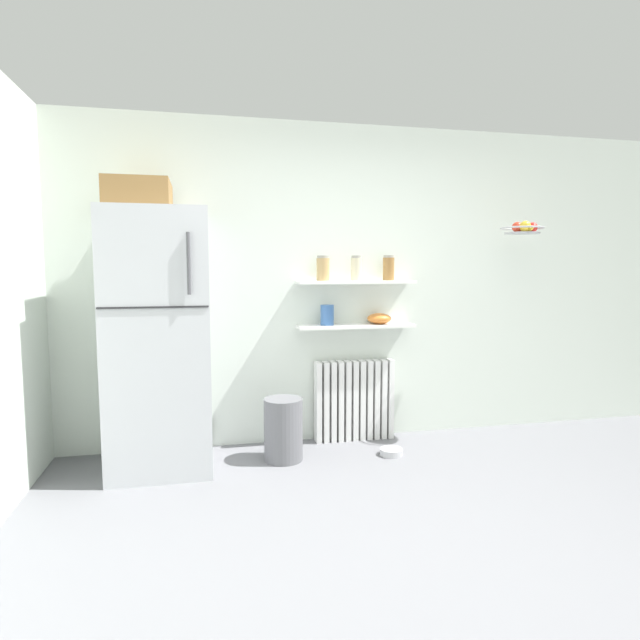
{
  "coord_description": "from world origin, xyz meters",
  "views": [
    {
      "loc": [
        -1.05,
        -2.19,
        1.45
      ],
      "look_at": [
        -0.22,
        1.6,
        1.05
      ],
      "focal_mm": 29.32,
      "sensor_mm": 36.0,
      "label": 1
    }
  ],
  "objects_px": {
    "storage_jar_1": "(356,268)",
    "shelf_bowl": "(379,319)",
    "vase": "(327,315)",
    "hanging_fruit_basket": "(523,228)",
    "storage_jar_2": "(389,268)",
    "storage_jar_0": "(323,268)",
    "refrigerator": "(159,335)",
    "pet_food_bowl": "(391,452)",
    "radiator": "(354,400)",
    "trash_bin": "(283,429)"
  },
  "relations": [
    {
      "from": "radiator",
      "to": "pet_food_bowl",
      "type": "height_order",
      "value": "radiator"
    },
    {
      "from": "storage_jar_1",
      "to": "storage_jar_2",
      "type": "height_order",
      "value": "storage_jar_2"
    },
    {
      "from": "shelf_bowl",
      "to": "storage_jar_0",
      "type": "bearing_deg",
      "value": 180.0
    },
    {
      "from": "refrigerator",
      "to": "shelf_bowl",
      "type": "relative_size",
      "value": 10.34
    },
    {
      "from": "storage_jar_0",
      "to": "storage_jar_2",
      "type": "xyz_separation_m",
      "value": [
        0.55,
        -0.0,
        0.0
      ]
    },
    {
      "from": "radiator",
      "to": "storage_jar_0",
      "type": "distance_m",
      "value": 1.13
    },
    {
      "from": "storage_jar_1",
      "to": "trash_bin",
      "type": "relative_size",
      "value": 0.43
    },
    {
      "from": "shelf_bowl",
      "to": "hanging_fruit_basket",
      "type": "bearing_deg",
      "value": -13.97
    },
    {
      "from": "shelf_bowl",
      "to": "hanging_fruit_basket",
      "type": "distance_m",
      "value": 1.36
    },
    {
      "from": "storage_jar_0",
      "to": "refrigerator",
      "type": "bearing_deg",
      "value": -169.01
    },
    {
      "from": "shelf_bowl",
      "to": "pet_food_bowl",
      "type": "height_order",
      "value": "shelf_bowl"
    },
    {
      "from": "storage_jar_0",
      "to": "trash_bin",
      "type": "relative_size",
      "value": 0.43
    },
    {
      "from": "storage_jar_1",
      "to": "shelf_bowl",
      "type": "bearing_deg",
      "value": 0.0
    },
    {
      "from": "vase",
      "to": "hanging_fruit_basket",
      "type": "height_order",
      "value": "hanging_fruit_basket"
    },
    {
      "from": "radiator",
      "to": "storage_jar_0",
      "type": "bearing_deg",
      "value": -173.8
    },
    {
      "from": "radiator",
      "to": "storage_jar_0",
      "type": "height_order",
      "value": "storage_jar_0"
    },
    {
      "from": "vase",
      "to": "storage_jar_0",
      "type": "bearing_deg",
      "value": 180.0
    },
    {
      "from": "storage_jar_1",
      "to": "storage_jar_2",
      "type": "relative_size",
      "value": 0.98
    },
    {
      "from": "storage_jar_2",
      "to": "pet_food_bowl",
      "type": "bearing_deg",
      "value": -104.41
    },
    {
      "from": "trash_bin",
      "to": "pet_food_bowl",
      "type": "distance_m",
      "value": 0.86
    },
    {
      "from": "storage_jar_2",
      "to": "vase",
      "type": "xyz_separation_m",
      "value": [
        -0.52,
        0.0,
        -0.38
      ]
    },
    {
      "from": "refrigerator",
      "to": "vase",
      "type": "xyz_separation_m",
      "value": [
        1.29,
        0.24,
        0.1
      ]
    },
    {
      "from": "pet_food_bowl",
      "to": "hanging_fruit_basket",
      "type": "height_order",
      "value": "hanging_fruit_basket"
    },
    {
      "from": "shelf_bowl",
      "to": "trash_bin",
      "type": "relative_size",
      "value": 0.42
    },
    {
      "from": "storage_jar_1",
      "to": "trash_bin",
      "type": "xyz_separation_m",
      "value": [
        -0.65,
        -0.31,
        -1.2
      ]
    },
    {
      "from": "refrigerator",
      "to": "storage_jar_2",
      "type": "distance_m",
      "value": 1.88
    },
    {
      "from": "radiator",
      "to": "trash_bin",
      "type": "height_order",
      "value": "radiator"
    },
    {
      "from": "vase",
      "to": "shelf_bowl",
      "type": "relative_size",
      "value": 0.84
    },
    {
      "from": "storage_jar_1",
      "to": "vase",
      "type": "bearing_deg",
      "value": 180.0
    },
    {
      "from": "trash_bin",
      "to": "pet_food_bowl",
      "type": "bearing_deg",
      "value": -5.61
    },
    {
      "from": "shelf_bowl",
      "to": "trash_bin",
      "type": "height_order",
      "value": "shelf_bowl"
    },
    {
      "from": "storage_jar_0",
      "to": "hanging_fruit_basket",
      "type": "bearing_deg",
      "value": -9.89
    },
    {
      "from": "hanging_fruit_basket",
      "to": "pet_food_bowl",
      "type": "bearing_deg",
      "value": -174.35
    },
    {
      "from": "refrigerator",
      "to": "storage_jar_2",
      "type": "relative_size",
      "value": 9.89
    },
    {
      "from": "refrigerator",
      "to": "hanging_fruit_basket",
      "type": "xyz_separation_m",
      "value": [
        2.85,
        -0.03,
        0.79
      ]
    },
    {
      "from": "refrigerator",
      "to": "radiator",
      "type": "relative_size",
      "value": 3.04
    },
    {
      "from": "storage_jar_1",
      "to": "shelf_bowl",
      "type": "distance_m",
      "value": 0.46
    },
    {
      "from": "vase",
      "to": "trash_bin",
      "type": "relative_size",
      "value": 0.35
    },
    {
      "from": "refrigerator",
      "to": "vase",
      "type": "relative_size",
      "value": 12.31
    },
    {
      "from": "storage_jar_1",
      "to": "trash_bin",
      "type": "distance_m",
      "value": 1.4
    },
    {
      "from": "hanging_fruit_basket",
      "to": "storage_jar_2",
      "type": "bearing_deg",
      "value": 165.06
    },
    {
      "from": "shelf_bowl",
      "to": "hanging_fruit_basket",
      "type": "relative_size",
      "value": 0.58
    },
    {
      "from": "pet_food_bowl",
      "to": "refrigerator",
      "type": "bearing_deg",
      "value": 175.05
    },
    {
      "from": "storage_jar_2",
      "to": "vase",
      "type": "distance_m",
      "value": 0.64
    },
    {
      "from": "refrigerator",
      "to": "pet_food_bowl",
      "type": "bearing_deg",
      "value": -4.95
    },
    {
      "from": "storage_jar_1",
      "to": "storage_jar_2",
      "type": "distance_m",
      "value": 0.28
    },
    {
      "from": "storage_jar_2",
      "to": "shelf_bowl",
      "type": "distance_m",
      "value": 0.42
    },
    {
      "from": "pet_food_bowl",
      "to": "hanging_fruit_basket",
      "type": "xyz_separation_m",
      "value": [
        1.14,
        0.11,
        1.73
      ]
    },
    {
      "from": "refrigerator",
      "to": "storage_jar_2",
      "type": "bearing_deg",
      "value": 7.67
    },
    {
      "from": "radiator",
      "to": "vase",
      "type": "height_order",
      "value": "vase"
    }
  ]
}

